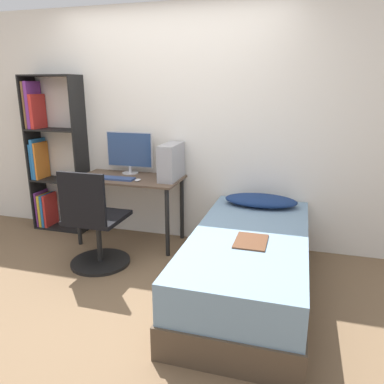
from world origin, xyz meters
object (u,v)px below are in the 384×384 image
Objects in this scene: bed at (249,263)px; pc_tower at (171,162)px; office_chair at (95,230)px; monitor at (129,151)px; bookshelf at (48,157)px; keyboard at (116,178)px.

pc_tower is at bearing 140.70° from bed.
pc_tower reaches higher than office_chair.
office_chair is 1.78× the size of monitor.
office_chair is 1.04m from monitor.
office_chair is at bearing -126.39° from pc_tower.
bookshelf is 1.57m from pc_tower.
monitor is at bearing 166.12° from pc_tower.
pc_tower is (0.56, 0.17, 0.18)m from keyboard.
office_chair is 0.48× the size of bed.
monitor is at bearing 148.58° from bed.
monitor is (-1.48, 0.90, 0.72)m from bed.
bed is 3.72× the size of monitor.
monitor reaches higher than bed.
bookshelf is 1.87× the size of office_chair.
bookshelf reaches higher than office_chair.
monitor is 1.26× the size of pc_tower.
pc_tower is at bearing 53.61° from office_chair.
bookshelf reaches higher than monitor.
office_chair is 1.04m from pc_tower.
keyboard is at bearing -94.42° from monitor.
bed is 5.02× the size of keyboard.
pc_tower is (0.54, -0.13, -0.06)m from monitor.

